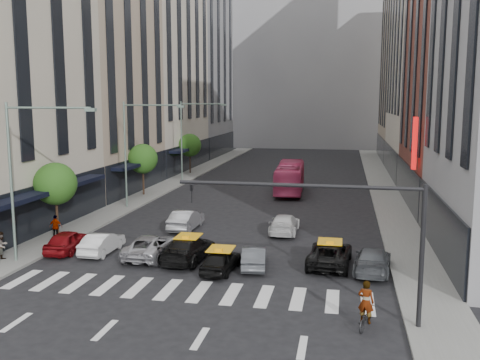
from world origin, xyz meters
The scene contains 33 objects.
ground centered at (0.00, 0.00, 0.00)m, with size 160.00×160.00×0.00m, color black.
sidewalk_left centered at (-11.50, 30.00, 0.07)m, with size 3.00×96.00×0.15m, color slate.
sidewalk_right centered at (11.50, 30.00, 0.07)m, with size 3.00×96.00×0.15m, color slate.
building_left_b centered at (-17.00, 28.00, 12.00)m, with size 8.00×16.00×24.00m, color tan.
building_left_c centered at (-17.00, 46.00, 18.00)m, with size 8.00×20.00×36.00m, color beige.
building_left_d centered at (-17.00, 65.00, 15.00)m, with size 8.00×18.00×30.00m, color gray.
building_right_b centered at (17.00, 27.00, 13.00)m, with size 8.00×18.00×26.00m, color brown.
building_right_c centered at (17.00, 46.00, 20.00)m, with size 8.00×20.00×40.00m, color beige.
building_right_d centered at (17.00, 65.00, 14.00)m, with size 8.00×18.00×28.00m, color tan.
building_far centered at (0.00, 85.00, 18.00)m, with size 30.00×10.00×36.00m, color gray.
tree_near centered at (-11.80, 10.00, 3.65)m, with size 2.88×2.88×4.95m.
tree_mid centered at (-11.80, 26.00, 3.65)m, with size 2.88×2.88×4.95m.
tree_far centered at (-11.80, 42.00, 3.65)m, with size 2.88×2.88×4.95m.
streetlamp_near centered at (-10.04, 4.00, 5.90)m, with size 5.38×0.25×9.00m.
streetlamp_mid centered at (-10.04, 20.00, 5.90)m, with size 5.38×0.25×9.00m.
streetlamp_far centered at (-10.04, 36.00, 5.90)m, with size 5.38×0.25×9.00m.
traffic_signal centered at (7.69, -1.00, 4.47)m, with size 10.10×0.20×6.00m.
liberty_sign centered at (12.60, 20.00, 6.00)m, with size 0.30×0.70×4.00m.
car_red centered at (-9.20, 6.66, 0.68)m, with size 1.61×4.00×1.36m, color maroon.
car_white_front centered at (-7.00, 6.78, 0.64)m, with size 1.36×3.91×1.29m, color silver.
car_silver centered at (-3.77, 6.61, 0.68)m, with size 2.26×4.90×1.36m, color #A4A3A8.
taxi_left centered at (-1.39, 6.34, 0.72)m, with size 2.01×4.94×1.43m, color black.
taxi_center centered at (0.93, 4.69, 0.63)m, with size 1.49×3.71×1.26m, color black.
car_grey_mid centered at (2.57, 5.79, 0.61)m, with size 1.29×3.70×1.22m, color #43474C.
taxi_right centered at (6.70, 6.98, 0.68)m, with size 2.27×4.91×1.37m, color black.
car_grey_curb centered at (9.01, 6.26, 0.67)m, with size 1.86×4.59×1.33m, color #464A4E.
car_row2_left centered at (-3.75, 13.68, 0.72)m, with size 1.53×4.38×1.44m, color #A4A5AA.
car_row2_right centered at (3.36, 13.93, 0.66)m, with size 1.86×4.58×1.33m, color silver.
bus centered at (1.98, 31.00, 1.51)m, with size 2.53×10.81×3.01m, color #D63F72.
motorcycle centered at (8.38, -1.29, 0.44)m, with size 0.58×1.67×0.88m, color black.
rider centered at (8.38, -1.29, 1.78)m, with size 0.66×0.43×1.80m, color gray.
pedestrian_near centered at (-11.82, 3.94, 0.98)m, with size 0.81×0.63×1.66m, color gray.
pedestrian_far centered at (-11.33, 8.98, 0.94)m, with size 0.92×0.38×1.57m, color gray.
Camera 1 is at (7.36, -22.61, 9.25)m, focal length 40.00 mm.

